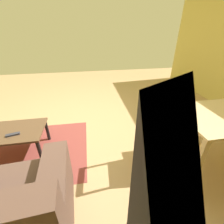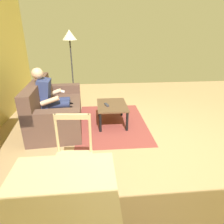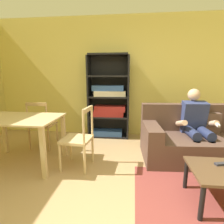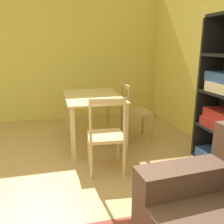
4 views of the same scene
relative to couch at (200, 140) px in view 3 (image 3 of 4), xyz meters
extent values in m
cube|color=#DBC660|center=(-1.11, 1.15, 1.03)|extent=(6.70, 0.12, 2.70)
cube|color=brown|center=(0.00, -0.07, -0.12)|extent=(1.99, 1.05, 0.41)
cube|color=brown|center=(-0.02, 0.29, 0.33)|extent=(1.94, 0.33, 0.49)
cube|color=brown|center=(-0.84, -0.13, 0.19)|extent=(0.30, 0.94, 0.20)
cube|color=brown|center=(0.15, 0.14, 0.27)|extent=(0.41, 0.16, 0.36)
cube|color=navy|center=(-0.09, 0.15, 0.36)|extent=(0.42, 0.33, 0.58)
sphere|color=#DBAD89|center=(-0.10, 0.21, 0.75)|extent=(0.21, 0.21, 0.21)
cylinder|color=navy|center=(-0.19, -0.12, 0.16)|extent=(0.18, 0.45, 0.15)
cylinder|color=#DBAD89|center=(-0.17, -0.34, -0.12)|extent=(0.11, 0.11, 0.41)
cube|color=black|center=(-0.17, -0.42, -0.28)|extent=(0.12, 0.25, 0.08)
cylinder|color=navy|center=(0.03, -0.11, 0.16)|extent=(0.18, 0.45, 0.15)
cylinder|color=#DBAD89|center=(0.05, -0.33, -0.12)|extent=(0.11, 0.11, 0.41)
cube|color=black|center=(0.05, -0.41, -0.28)|extent=(0.12, 0.25, 0.08)
cylinder|color=#DBAD89|center=(-0.33, -0.01, 0.29)|extent=(0.11, 0.36, 0.19)
cylinder|color=#DBAD89|center=(0.17, 0.02, 0.29)|extent=(0.11, 0.36, 0.19)
cube|color=white|center=(0.18, -0.14, 0.33)|extent=(0.05, 0.16, 0.08)
cylinder|color=black|center=(-0.49, -1.44, -0.13)|extent=(0.05, 0.05, 0.38)
cylinder|color=black|center=(-0.49, -0.93, -0.13)|extent=(0.05, 0.05, 0.38)
cube|color=#2D2D38|center=(-0.15, -1.07, 0.11)|extent=(0.18, 0.09, 0.02)
cube|color=black|center=(-2.14, 0.89, 0.59)|extent=(0.04, 0.36, 1.83)
cube|color=black|center=(-1.26, 0.89, 0.59)|extent=(0.04, 0.36, 1.83)
cube|color=black|center=(-1.70, 1.06, 0.59)|extent=(0.92, 0.02, 1.83)
cube|color=black|center=(-1.70, 0.89, -0.30)|extent=(0.85, 0.36, 0.04)
cube|color=black|center=(-1.70, 0.89, 0.15)|extent=(0.85, 0.36, 0.04)
cube|color=black|center=(-1.70, 0.89, 0.61)|extent=(0.85, 0.36, 0.04)
cube|color=black|center=(-1.70, 0.89, 1.07)|extent=(0.85, 0.36, 0.04)
cube|color=black|center=(-1.70, 0.89, 1.52)|extent=(0.85, 0.36, 0.04)
cube|color=#2D5193|center=(-1.74, 0.87, -0.22)|extent=(0.70, 0.31, 0.12)
cube|color=maroon|center=(-1.71, 0.87, 0.23)|extent=(0.70, 0.30, 0.12)
cube|color=maroon|center=(-1.66, 0.87, 0.35)|extent=(0.69, 0.30, 0.12)
cube|color=beige|center=(-1.67, 0.87, 0.69)|extent=(0.70, 0.32, 0.12)
cube|color=#2D5193|center=(-1.71, 0.87, 0.81)|extent=(0.70, 0.30, 0.12)
cube|color=#D1B27F|center=(-2.91, -0.57, 0.43)|extent=(1.21, 0.82, 0.02)
cube|color=#D1B27F|center=(-2.35, -0.93, 0.05)|extent=(0.06, 0.06, 0.74)
cube|color=#D1B27F|center=(-3.46, -0.21, 0.05)|extent=(0.06, 0.06, 0.74)
cube|color=#D1B27F|center=(-2.35, -0.21, 0.05)|extent=(0.06, 0.06, 0.74)
cube|color=tan|center=(-2.91, 0.14, 0.14)|extent=(0.42, 0.42, 0.04)
cylinder|color=tan|center=(-2.72, 0.33, -0.09)|extent=(0.04, 0.04, 0.46)
cylinder|color=tan|center=(-3.10, 0.33, -0.09)|extent=(0.04, 0.04, 0.46)
cylinder|color=tan|center=(-2.72, -0.05, -0.09)|extent=(0.04, 0.04, 0.46)
cylinder|color=tan|center=(-3.10, -0.05, -0.09)|extent=(0.04, 0.04, 0.46)
cylinder|color=tan|center=(-2.72, -0.05, 0.37)|extent=(0.03, 0.03, 0.46)
cylinder|color=tan|center=(-3.10, -0.05, 0.37)|extent=(0.03, 0.03, 0.46)
cube|color=tan|center=(-2.91, -0.05, 0.57)|extent=(0.38, 0.04, 0.06)
cube|color=#D1B27F|center=(-2.00, -0.57, 0.13)|extent=(0.45, 0.45, 0.04)
cylinder|color=#D1B27F|center=(-2.17, -0.37, -0.09)|extent=(0.04, 0.04, 0.45)
cylinder|color=#D1B27F|center=(-2.20, -0.74, -0.09)|extent=(0.04, 0.04, 0.45)
cylinder|color=#D1B27F|center=(-1.80, -0.40, -0.09)|extent=(0.04, 0.04, 0.45)
cylinder|color=#D1B27F|center=(-1.83, -0.78, -0.09)|extent=(0.04, 0.04, 0.45)
cylinder|color=#D1B27F|center=(-1.80, -0.40, 0.38)|extent=(0.03, 0.03, 0.50)
cylinder|color=#D1B27F|center=(-1.83, -0.78, 0.38)|extent=(0.03, 0.03, 0.50)
cube|color=#D1B27F|center=(-1.81, -0.59, 0.60)|extent=(0.07, 0.38, 0.06)
camera|label=1|loc=(-1.21, 0.80, 1.39)|focal=24.43mm
camera|label=2|loc=(-3.74, -0.85, 1.45)|focal=30.54mm
camera|label=3|loc=(-1.18, -3.00, 1.08)|focal=28.06mm
camera|label=4|loc=(0.67, -1.16, 1.18)|focal=39.11mm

